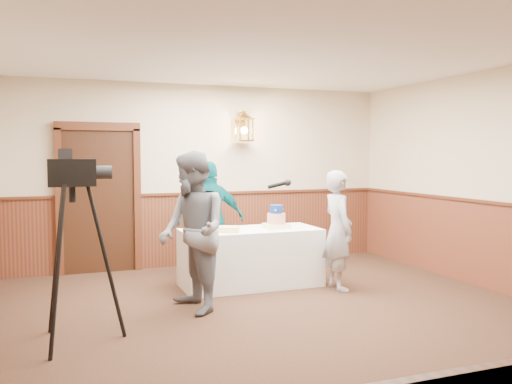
# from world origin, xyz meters

# --- Properties ---
(ground) EXTENTS (7.00, 7.00, 0.00)m
(ground) POSITION_xyz_m (0.00, 0.00, 0.00)
(ground) COLOR black
(ground) RESTS_ON ground
(room_shell) EXTENTS (6.02, 7.02, 2.81)m
(room_shell) POSITION_xyz_m (-0.05, 0.45, 1.52)
(room_shell) COLOR beige
(room_shell) RESTS_ON ground
(display_table) EXTENTS (1.80, 0.80, 0.75)m
(display_table) POSITION_xyz_m (0.19, 1.90, 0.38)
(display_table) COLOR white
(display_table) RESTS_ON ground
(tiered_cake) EXTENTS (0.31, 0.31, 0.31)m
(tiered_cake) POSITION_xyz_m (0.53, 1.85, 0.87)
(tiered_cake) COLOR #F7F3B7
(tiered_cake) RESTS_ON display_table
(sheet_cake_yellow) EXTENTS (0.41, 0.37, 0.07)m
(sheet_cake_yellow) POSITION_xyz_m (-0.20, 1.76, 0.78)
(sheet_cake_yellow) COLOR #FDF397
(sheet_cake_yellow) RESTS_ON display_table
(sheet_cake_green) EXTENTS (0.29, 0.24, 0.07)m
(sheet_cake_green) POSITION_xyz_m (-0.51, 1.96, 0.78)
(sheet_cake_green) COLOR #90CC91
(sheet_cake_green) RESTS_ON display_table
(interviewer) EXTENTS (1.56, 0.94, 1.77)m
(interviewer) POSITION_xyz_m (-0.81, 1.01, 0.89)
(interviewer) COLOR slate
(interviewer) RESTS_ON ground
(baker) EXTENTS (0.40, 0.58, 1.52)m
(baker) POSITION_xyz_m (1.16, 1.33, 0.76)
(baker) COLOR #9E9FA4
(baker) RESTS_ON ground
(assistant_p) EXTENTS (0.96, 0.41, 1.63)m
(assistant_p) POSITION_xyz_m (-0.17, 2.56, 0.82)
(assistant_p) COLOR #054E55
(assistant_p) RESTS_ON ground
(tv_camera_rig) EXTENTS (0.66, 0.62, 1.69)m
(tv_camera_rig) POSITION_xyz_m (-2.07, 0.44, 0.76)
(tv_camera_rig) COLOR black
(tv_camera_rig) RESTS_ON ground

